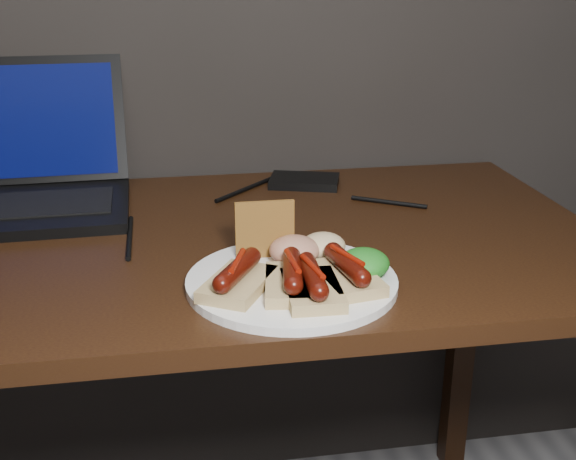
# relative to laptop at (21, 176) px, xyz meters

# --- Properties ---
(desk) EXTENTS (1.40, 0.70, 0.75)m
(desk) POSITION_rel_laptop_xyz_m (0.26, -0.22, -0.14)
(desk) COLOR black
(desk) RESTS_ON ground
(laptop) EXTENTS (0.38, 0.36, 0.25)m
(laptop) POSITION_rel_laptop_xyz_m (0.00, 0.00, 0.00)
(laptop) COLOR black
(laptop) RESTS_ON desk
(hard_drive) EXTENTS (0.15, 0.12, 0.02)m
(hard_drive) POSITION_rel_laptop_xyz_m (0.52, 0.03, -0.04)
(hard_drive) COLOR black
(hard_drive) RESTS_ON desk
(desk_cables) EXTENTS (0.98, 0.41, 0.01)m
(desk_cables) POSITION_rel_laptop_xyz_m (0.23, -0.09, -0.05)
(desk_cables) COLOR black
(desk_cables) RESTS_ON desk
(plate) EXTENTS (0.36, 0.36, 0.01)m
(plate) POSITION_rel_laptop_xyz_m (0.42, -0.42, -0.05)
(plate) COLOR white
(plate) RESTS_ON desk
(bread_sausage_left) EXTENTS (0.12, 0.13, 0.04)m
(bread_sausage_left) POSITION_rel_laptop_xyz_m (0.34, -0.45, -0.02)
(bread_sausage_left) COLOR tan
(bread_sausage_left) RESTS_ON plate
(bread_sausage_center) EXTENTS (0.09, 0.12, 0.04)m
(bread_sausage_center) POSITION_rel_laptop_xyz_m (0.41, -0.46, -0.02)
(bread_sausage_center) COLOR tan
(bread_sausage_center) RESTS_ON plate
(bread_sausage_right) EXTENTS (0.09, 0.13, 0.04)m
(bread_sausage_right) POSITION_rel_laptop_xyz_m (0.49, -0.45, -0.02)
(bread_sausage_right) COLOR tan
(bread_sausage_right) RESTS_ON plate
(bread_sausage_extra) EXTENTS (0.07, 0.12, 0.04)m
(bread_sausage_extra) POSITION_rel_laptop_xyz_m (0.43, -0.48, -0.02)
(bread_sausage_extra) COLOR tan
(bread_sausage_extra) RESTS_ON plate
(crispbread) EXTENTS (0.09, 0.01, 0.08)m
(crispbread) POSITION_rel_laptop_xyz_m (0.39, -0.34, 0.00)
(crispbread) COLOR #A36C2C
(crispbread) RESTS_ON plate
(salad_greens) EXTENTS (0.07, 0.07, 0.04)m
(salad_greens) POSITION_rel_laptop_xyz_m (0.52, -0.43, -0.02)
(salad_greens) COLOR #175811
(salad_greens) RESTS_ON plate
(salsa_mound) EXTENTS (0.07, 0.07, 0.04)m
(salsa_mound) POSITION_rel_laptop_xyz_m (0.43, -0.37, -0.02)
(salsa_mound) COLOR maroon
(salsa_mound) RESTS_ON plate
(coleslaw_mound) EXTENTS (0.06, 0.06, 0.04)m
(coleslaw_mound) POSITION_rel_laptop_xyz_m (0.48, -0.36, -0.02)
(coleslaw_mound) COLOR beige
(coleslaw_mound) RESTS_ON plate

